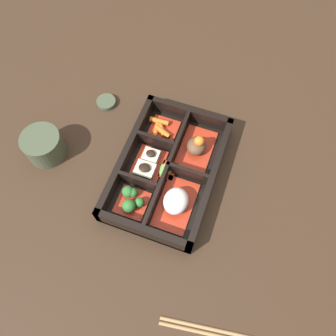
% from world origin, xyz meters
% --- Properties ---
extents(ground_plane, '(3.00, 3.00, 0.00)m').
position_xyz_m(ground_plane, '(0.00, 0.00, 0.00)').
color(ground_plane, '#382619').
extents(bento_base, '(0.32, 0.21, 0.01)m').
position_xyz_m(bento_base, '(0.00, 0.00, 0.01)').
color(bento_base, black).
rests_on(bento_base, ground_plane).
extents(bento_rim, '(0.32, 0.21, 0.05)m').
position_xyz_m(bento_rim, '(0.00, -0.00, 0.02)').
color(bento_rim, black).
rests_on(bento_rim, ground_plane).
extents(bowl_stew, '(0.12, 0.07, 0.05)m').
position_xyz_m(bowl_stew, '(-0.07, 0.04, 0.03)').
color(bowl_stew, '#B22D19').
rests_on(bowl_stew, bento_base).
extents(bowl_rice, '(0.12, 0.07, 0.05)m').
position_xyz_m(bowl_rice, '(0.07, 0.04, 0.03)').
color(bowl_rice, '#B22D19').
rests_on(bowl_rice, bento_base).
extents(bowl_carrots, '(0.07, 0.07, 0.02)m').
position_xyz_m(bowl_carrots, '(-0.10, -0.05, 0.02)').
color(bowl_carrots, '#B22D19').
rests_on(bowl_carrots, bento_base).
extents(bowl_tofu, '(0.09, 0.07, 0.03)m').
position_xyz_m(bowl_tofu, '(0.00, -0.05, 0.02)').
color(bowl_tofu, '#B22D19').
rests_on(bowl_tofu, bento_base).
extents(bowl_greens, '(0.07, 0.07, 0.03)m').
position_xyz_m(bowl_greens, '(0.10, -0.05, 0.02)').
color(bowl_greens, '#B22D19').
rests_on(bowl_greens, bento_base).
extents(bowl_pickles, '(0.04, 0.03, 0.01)m').
position_xyz_m(bowl_pickles, '(0.00, -0.00, 0.02)').
color(bowl_pickles, '#B22D19').
rests_on(bowl_pickles, bento_base).
extents(tea_cup, '(0.09, 0.09, 0.06)m').
position_xyz_m(tea_cup, '(0.05, -0.29, 0.03)').
color(tea_cup, '#424C38').
rests_on(tea_cup, ground_plane).
extents(chopsticks, '(0.05, 0.22, 0.01)m').
position_xyz_m(chopsticks, '(0.28, 0.20, 0.00)').
color(chopsticks, '#A87F51').
rests_on(chopsticks, ground_plane).
extents(sauce_dish, '(0.05, 0.05, 0.01)m').
position_xyz_m(sauce_dish, '(-0.13, -0.21, 0.01)').
color(sauce_dish, '#424C38').
rests_on(sauce_dish, ground_plane).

